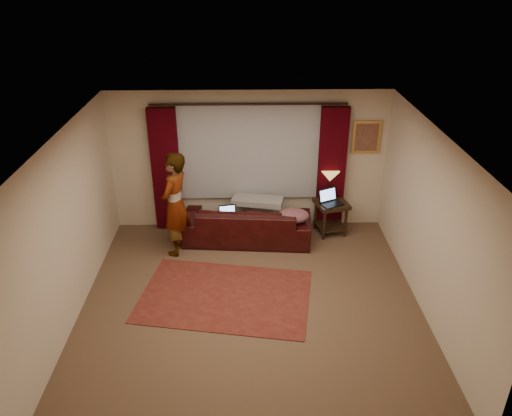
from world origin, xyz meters
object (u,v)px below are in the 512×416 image
(laptop_sofa, at_px, (228,214))
(tiffany_lamp, at_px, (330,184))
(sofa, at_px, (247,217))
(laptop_table, at_px, (332,198))
(person, at_px, (175,204))
(end_table, at_px, (331,217))

(laptop_sofa, bearing_deg, tiffany_lamp, 5.04)
(laptop_sofa, bearing_deg, sofa, 6.04)
(laptop_table, xyz_separation_m, person, (-2.73, -0.49, 0.15))
(tiffany_lamp, relative_size, person, 0.29)
(laptop_sofa, distance_m, end_table, 1.92)
(laptop_table, bearing_deg, person, 163.66)
(tiffany_lamp, distance_m, laptop_table, 0.32)
(end_table, height_order, laptop_table, laptop_table)
(laptop_table, height_order, person, person)
(end_table, relative_size, tiffany_lamp, 1.19)
(tiffany_lamp, xyz_separation_m, person, (-2.72, -0.78, 0.01))
(person, bearing_deg, sofa, 127.95)
(end_table, height_order, person, person)
(laptop_sofa, relative_size, tiffany_lamp, 0.62)
(sofa, height_order, person, person)
(sofa, bearing_deg, tiffany_lamp, -160.57)
(end_table, xyz_separation_m, tiffany_lamp, (-0.03, 0.18, 0.58))
(end_table, relative_size, laptop_table, 1.59)
(tiffany_lamp, bearing_deg, sofa, -165.27)
(tiffany_lamp, bearing_deg, end_table, -80.89)
(tiffany_lamp, bearing_deg, laptop_sofa, -165.05)
(laptop_sofa, xyz_separation_m, laptop_table, (1.86, 0.20, 0.20))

